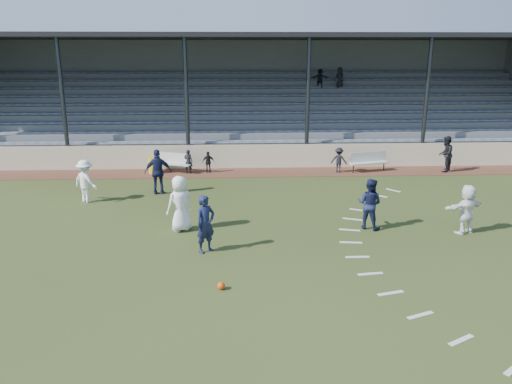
% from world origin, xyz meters
% --- Properties ---
extents(ground, '(90.00, 90.00, 0.00)m').
position_xyz_m(ground, '(0.00, 0.00, 0.00)').
color(ground, '#303D19').
rests_on(ground, ground).
extents(cinder_track, '(34.00, 2.00, 0.02)m').
position_xyz_m(cinder_track, '(0.00, 10.50, 0.01)').
color(cinder_track, '#542F21').
rests_on(cinder_track, ground).
extents(retaining_wall, '(34.00, 0.18, 1.20)m').
position_xyz_m(retaining_wall, '(0.00, 11.55, 0.60)').
color(retaining_wall, beige).
rests_on(retaining_wall, ground).
extents(bench_left, '(2.01, 1.17, 0.95)m').
position_xyz_m(bench_left, '(-3.77, 10.78, 0.58)').
color(bench_left, beige).
rests_on(bench_left, cinder_track).
extents(bench_right, '(2.04, 0.96, 0.95)m').
position_xyz_m(bench_right, '(5.93, 10.51, 0.58)').
color(bench_right, beige).
rests_on(bench_right, cinder_track).
extents(trash_bin, '(0.48, 0.48, 0.77)m').
position_xyz_m(trash_bin, '(-4.61, 10.54, 0.41)').
color(trash_bin, gold).
rests_on(trash_bin, cinder_track).
extents(football, '(0.20, 0.20, 0.20)m').
position_xyz_m(football, '(-1.08, -1.85, 0.10)').
color(football, '#DA460C').
rests_on(football, ground).
extents(player_white_lead, '(1.09, 0.98, 1.87)m').
position_xyz_m(player_white_lead, '(-2.50, 2.50, 0.93)').
color(player_white_lead, white).
rests_on(player_white_lead, ground).
extents(player_navy_lead, '(0.76, 0.73, 1.75)m').
position_xyz_m(player_navy_lead, '(-1.58, 0.63, 0.87)').
color(player_navy_lead, '#161C3E').
rests_on(player_navy_lead, ground).
extents(player_navy_mid, '(1.06, 1.01, 1.73)m').
position_xyz_m(player_navy_mid, '(3.80, 2.42, 0.86)').
color(player_navy_mid, '#161C3E').
rests_on(player_navy_mid, ground).
extents(player_white_wing, '(1.26, 1.10, 1.69)m').
position_xyz_m(player_white_wing, '(-6.55, 5.93, 0.85)').
color(player_white_wing, white).
rests_on(player_white_wing, ground).
extents(player_navy_wing, '(1.17, 0.65, 1.89)m').
position_xyz_m(player_navy_wing, '(-3.86, 6.96, 0.95)').
color(player_navy_wing, '#161C3E').
rests_on(player_navy_wing, ground).
extents(player_white_back, '(1.59, 1.01, 1.64)m').
position_xyz_m(player_white_back, '(6.85, 1.84, 0.82)').
color(player_white_back, white).
rests_on(player_white_back, ground).
extents(official, '(1.04, 1.08, 1.76)m').
position_xyz_m(official, '(9.66, 10.23, 0.90)').
color(official, black).
rests_on(official, cinder_track).
extents(sub_left_near, '(0.48, 0.38, 1.16)m').
position_xyz_m(sub_left_near, '(-2.92, 10.47, 0.60)').
color(sub_left_near, black).
rests_on(sub_left_near, cinder_track).
extents(sub_left_far, '(0.65, 0.36, 1.05)m').
position_xyz_m(sub_left_far, '(-1.96, 10.56, 0.54)').
color(sub_left_far, black).
rests_on(sub_left_far, cinder_track).
extents(sub_right, '(0.90, 0.70, 1.22)m').
position_xyz_m(sub_right, '(4.42, 10.35, 0.63)').
color(sub_right, black).
rests_on(sub_right, cinder_track).
extents(grandstand, '(34.60, 9.00, 6.61)m').
position_xyz_m(grandstand, '(0.00, 16.26, 2.20)').
color(grandstand, slate).
rests_on(grandstand, ground).
extents(penalty_arc, '(3.89, 14.63, 0.01)m').
position_xyz_m(penalty_arc, '(4.12, 0.00, 0.01)').
color(penalty_arc, silver).
rests_on(penalty_arc, ground).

